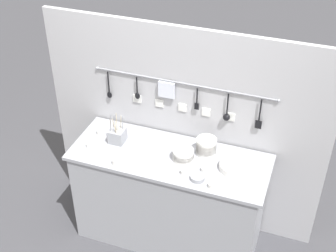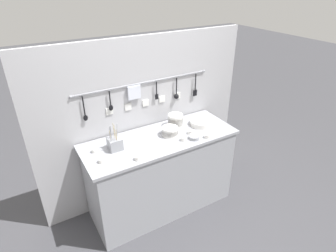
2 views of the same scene
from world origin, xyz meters
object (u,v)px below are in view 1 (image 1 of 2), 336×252
at_px(cutlery_caddy, 117,135).
at_px(cup_edge_near, 89,145).
at_px(bowl_stack_back_corner, 183,155).
at_px(cup_back_left, 212,185).
at_px(cup_front_right, 204,169).
at_px(cup_by_caddy, 184,172).
at_px(bowl_stack_wide_centre, 206,146).
at_px(steel_mixing_bowl, 197,178).
at_px(cup_mid_row, 100,132).
at_px(plate_stack, 235,166).
at_px(cup_back_right, 115,162).

bearing_deg(cutlery_caddy, cup_edge_near, -142.44).
distance_m(bowl_stack_back_corner, cup_edge_near, 0.78).
xyz_separation_m(bowl_stack_back_corner, cup_back_left, (0.30, -0.24, -0.03)).
distance_m(cup_front_right, cup_by_caddy, 0.16).
bearing_deg(cup_front_right, cup_edge_near, -178.61).
bearing_deg(cutlery_caddy, bowl_stack_wide_centre, 7.25).
xyz_separation_m(steel_mixing_bowl, cutlery_caddy, (-0.76, 0.23, 0.04)).
height_order(bowl_stack_back_corner, cup_edge_near, bowl_stack_back_corner).
height_order(cup_front_right, cup_by_caddy, same).
bearing_deg(bowl_stack_back_corner, cup_mid_row, 173.70).
distance_m(bowl_stack_back_corner, cup_mid_row, 0.78).
xyz_separation_m(bowl_stack_wide_centre, cup_edge_near, (-0.92, -0.24, -0.05)).
relative_size(cup_front_right, cup_edge_near, 1.00).
bearing_deg(plate_stack, cup_back_left, -113.97).
bearing_deg(plate_stack, cup_back_right, -164.21).
xyz_separation_m(bowl_stack_back_corner, plate_stack, (0.41, 0.02, -0.02)).
xyz_separation_m(cutlery_caddy, cup_edge_near, (-0.19, -0.14, -0.04)).
relative_size(bowl_stack_wide_centre, cup_back_left, 3.12).
bearing_deg(cup_back_right, steel_mixing_bowl, 3.78).
relative_size(steel_mixing_bowl, cup_front_right, 2.13).
xyz_separation_m(cutlery_caddy, cup_front_right, (0.78, -0.12, -0.04)).
relative_size(bowl_stack_back_corner, cup_back_left, 3.26).
relative_size(bowl_stack_back_corner, steel_mixing_bowl, 1.53).
distance_m(bowl_stack_back_corner, cup_front_right, 0.21).
bearing_deg(cup_edge_near, cup_front_right, 1.39).
bearing_deg(cup_by_caddy, cup_back_left, -17.73).
height_order(bowl_stack_wide_centre, plate_stack, bowl_stack_wide_centre).
relative_size(bowl_stack_back_corner, plate_stack, 0.69).
height_order(cutlery_caddy, cup_mid_row, cutlery_caddy).
relative_size(cup_front_right, cup_back_right, 1.00).
relative_size(steel_mixing_bowl, cup_back_left, 2.13).
xyz_separation_m(cup_by_caddy, cup_back_right, (-0.54, -0.07, 0.00)).
bearing_deg(bowl_stack_wide_centre, cup_mid_row, -177.11).
relative_size(cutlery_caddy, cup_front_right, 5.40).
bearing_deg(cup_mid_row, cup_back_left, -16.80).
bearing_deg(cup_mid_row, cup_back_right, -47.03).
distance_m(bowl_stack_back_corner, cup_back_right, 0.53).
xyz_separation_m(cup_front_right, cup_edge_near, (-0.96, -0.02, 0.00)).
xyz_separation_m(steel_mixing_bowl, cup_back_right, (-0.65, -0.04, 0.00)).
bearing_deg(cutlery_caddy, cup_mid_row, 166.17).
bearing_deg(plate_stack, bowl_stack_back_corner, -177.06).
xyz_separation_m(bowl_stack_back_corner, cup_mid_row, (-0.77, 0.09, -0.03)).
xyz_separation_m(steel_mixing_bowl, cup_front_right, (0.02, 0.11, 0.00)).
distance_m(cutlery_caddy, cup_front_right, 0.79).
relative_size(steel_mixing_bowl, cup_back_right, 2.13).
distance_m(bowl_stack_wide_centre, cup_by_caddy, 0.31).
bearing_deg(steel_mixing_bowl, cup_back_left, -22.23).
bearing_deg(cup_edge_near, steel_mixing_bowl, -5.01).
bearing_deg(cup_front_right, cup_back_left, -57.02).
xyz_separation_m(plate_stack, cutlery_caddy, (-0.99, 0.02, 0.03)).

